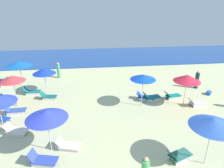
{
  "coord_description": "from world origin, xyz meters",
  "views": [
    {
      "loc": [
        -1.91,
        -3.93,
        7.72
      ],
      "look_at": [
        -0.14,
        11.52,
        1.23
      ],
      "focal_mm": 32.33,
      "sensor_mm": 36.0,
      "label": 1
    }
  ],
  "objects": [
    {
      "name": "lounge_chair_6_0",
      "position": [
        3.02,
        10.59,
        0.28
      ],
      "size": [
        1.59,
        0.96,
        0.76
      ],
      "rotation": [
        0.0,
        0.0,
        1.79
      ],
      "color": "silver",
      "rests_on": "ground_plane"
    },
    {
      "name": "umbrella_2",
      "position": [
        5.35,
        9.54,
        2.27
      ],
      "size": [
        2.04,
        2.04,
        2.53
      ],
      "color": "silver",
      "rests_on": "ground_plane"
    },
    {
      "name": "umbrella_6",
      "position": [
        1.99,
        9.78,
        2.41
      ],
      "size": [
        1.93,
        1.93,
        2.61
      ],
      "color": "silver",
      "rests_on": "ground_plane"
    },
    {
      "name": "umbrella_3",
      "position": [
        3.67,
        3.43,
        2.47
      ],
      "size": [
        2.19,
        2.19,
        2.7
      ],
      "color": "silver",
      "rests_on": "ground_plane"
    },
    {
      "name": "umbrella_0",
      "position": [
        -8.54,
        15.15,
        2.19
      ],
      "size": [
        2.4,
        2.4,
        2.39
      ],
      "color": "silver",
      "rests_on": "ground_plane"
    },
    {
      "name": "lounge_chair_1_1",
      "position": [
        -3.34,
        5.35,
        0.23
      ],
      "size": [
        1.44,
        0.93,
        0.61
      ],
      "rotation": [
        0.0,
        0.0,
        1.32
      ],
      "color": "silver",
      "rests_on": "ground_plane"
    },
    {
      "name": "cooler_box_0",
      "position": [
        8.41,
        11.09,
        0.15
      ],
      "size": [
        0.59,
        0.59,
        0.31
      ],
      "primitive_type": "cube",
      "rotation": [
        0.0,
        0.0,
        3.89
      ],
      "color": "blue",
      "rests_on": "ground_plane"
    },
    {
      "name": "lounge_chair_7_1",
      "position": [
        -5.49,
        11.76,
        0.25
      ],
      "size": [
        1.37,
        0.75,
        0.63
      ],
      "rotation": [
        0.0,
        0.0,
        1.42
      ],
      "color": "silver",
      "rests_on": "ground_plane"
    },
    {
      "name": "lounge_chair_4_1",
      "position": [
        -7.52,
        9.64,
        0.26
      ],
      "size": [
        1.54,
        0.64,
        0.66
      ],
      "rotation": [
        0.0,
        0.0,
        1.61
      ],
      "color": "silver",
      "rests_on": "ground_plane"
    },
    {
      "name": "lounge_chair_5_1",
      "position": [
        -8.17,
        8.64,
        0.27
      ],
      "size": [
        1.41,
        1.05,
        0.7
      ],
      "rotation": [
        0.0,
        0.0,
        1.15
      ],
      "color": "silver",
      "rests_on": "ground_plane"
    },
    {
      "name": "lounge_chair_1_0",
      "position": [
        -4.51,
        4.33,
        0.26
      ],
      "size": [
        1.51,
        0.94,
        0.72
      ],
      "rotation": [
        0.0,
        0.0,
        1.34
      ],
      "color": "silver",
      "rests_on": "ground_plane"
    },
    {
      "name": "beachgoer_3",
      "position": [
        -5.25,
        16.83,
        0.82
      ],
      "size": [
        0.42,
        0.42,
        1.71
      ],
      "rotation": [
        0.0,
        0.0,
        1.97
      ],
      "color": "#4B9D6C",
      "rests_on": "ground_plane"
    },
    {
      "name": "lounge_chair_0_1",
      "position": [
        -9.99,
        15.08,
        0.27
      ],
      "size": [
        1.36,
        0.67,
        0.7
      ],
      "rotation": [
        0.0,
        0.0,
        1.62
      ],
      "color": "silver",
      "rests_on": "ground_plane"
    },
    {
      "name": "beachgoer_2",
      "position": [
        7.98,
        12.59,
        0.79
      ],
      "size": [
        0.5,
        0.5,
        1.7
      ],
      "rotation": [
        0.0,
        0.0,
        2.39
      ],
      "color": "#183138",
      "rests_on": "ground_plane"
    },
    {
      "name": "lounge_chair_5_0",
      "position": [
        -6.68,
        7.12,
        0.25
      ],
      "size": [
        1.56,
        1.0,
        0.66
      ],
      "rotation": [
        0.0,
        0.0,
        1.29
      ],
      "color": "silver",
      "rests_on": "ground_plane"
    },
    {
      "name": "lounge_chair_2_0",
      "position": [
        6.29,
        9.29,
        0.24
      ],
      "size": [
        1.45,
        0.83,
        0.64
      ],
      "rotation": [
        0.0,
        0.0,
        1.75
      ],
      "color": "silver",
      "rests_on": "ground_plane"
    },
    {
      "name": "ocean",
      "position": [
        0.0,
        24.92,
        0.06
      ],
      "size": [
        60.0,
        10.17,
        0.12
      ],
      "primitive_type": "cube",
      "color": "#204997",
      "rests_on": "ground_plane"
    },
    {
      "name": "lounge_chair_0_0",
      "position": [
        -9.68,
        16.02,
        0.23
      ],
      "size": [
        1.38,
        0.68,
        0.59
      ],
      "rotation": [
        0.0,
        0.0,
        1.62
      ],
      "color": "silver",
      "rests_on": "ground_plane"
    },
    {
      "name": "lounge_chair_2_1",
      "position": [
        4.87,
        10.7,
        0.26
      ],
      "size": [
        1.49,
        0.77,
        0.7
      ],
      "rotation": [
        0.0,
        0.0,
        1.74
      ],
      "color": "silver",
      "rests_on": "ground_plane"
    },
    {
      "name": "lounge_chair_4_0",
      "position": [
        -8.65,
        11.25,
        0.27
      ],
      "size": [
        1.59,
        1.14,
        0.74
      ],
      "rotation": [
        0.0,
        0.0,
        1.16
      ],
      "color": "silver",
      "rests_on": "ground_plane"
    },
    {
      "name": "umbrella_1",
      "position": [
        -4.24,
        5.34,
        2.28
      ],
      "size": [
        2.2,
        2.2,
        2.5
      ],
      "color": "silver",
      "rests_on": "ground_plane"
    },
    {
      "name": "umbrella_7",
      "position": [
        -5.88,
        13.12,
        2.07
      ],
      "size": [
        1.98,
        1.98,
        2.32
      ],
      "color": "silver",
      "rests_on": "ground_plane"
    },
    {
      "name": "umbrella_4",
      "position": [
        -7.72,
        10.85,
        2.31
      ],
      "size": [
        1.85,
        1.85,
        2.54
      ],
      "color": "silver",
      "rests_on": "ground_plane"
    },
    {
      "name": "lounge_chair_3_0",
      "position": [
        2.47,
        3.84,
        0.26
      ],
      "size": [
        1.47,
        1.08,
        0.67
      ],
      "rotation": [
        0.0,
        0.0,
        1.96
      ],
      "color": "silver",
      "rests_on": "ground_plane"
    },
    {
      "name": "lounge_chair_6_1",
      "position": [
        2.57,
        10.77,
        0.22
      ],
      "size": [
        1.61,
        1.15,
        0.59
      ],
      "rotation": [
        0.0,
        0.0,
        1.15
      ],
      "color": "silver",
      "rests_on": "ground_plane"
    },
    {
      "name": "lounge_chair_7_0",
      "position": [
        -7.15,
        12.95,
        0.26
      ],
      "size": [
        1.47,
        0.65,
        0.76
      ],
      "rotation": [
        0.0,
        0.0,
        1.61
      ],
      "color": "silver",
      "rests_on": "ground_plane"
    }
  ]
}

